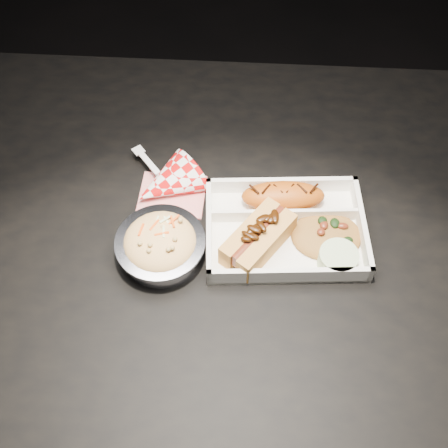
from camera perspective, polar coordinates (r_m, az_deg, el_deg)
The scene contains 9 objects.
floor at distance 1.62m, azimuth 0.53°, elevation -15.67°, with size 4.00×4.00×0.05m, color black.
dining_table at distance 0.99m, azimuth 0.83°, elevation -2.87°, with size 1.20×0.80×0.75m.
food_tray at distance 0.90m, azimuth 6.19°, elevation -0.69°, with size 0.26×0.20×0.04m.
fried_pastry at distance 0.92m, azimuth 6.02°, elevation 2.83°, with size 0.14×0.05×0.04m, color #C55913.
hotdog at distance 0.86m, azimuth 3.50°, elevation -1.38°, with size 0.12×0.14×0.06m.
fried_rice_mound at distance 0.90m, azimuth 10.46°, elevation -0.78°, with size 0.11×0.09×0.03m, color #AC7232.
cupcake_liner at distance 0.87m, azimuth 11.49°, elevation -3.54°, with size 0.06×0.06×0.03m, color beige.
foil_coleslaw_cup at distance 0.86m, azimuth -6.47°, elevation -2.10°, with size 0.14×0.14×0.07m.
napkin_fork at distance 0.95m, azimuth -5.87°, elevation 4.00°, with size 0.15×0.16×0.10m.
Camera 1 is at (0.02, -0.52, 1.51)m, focal length 45.00 mm.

